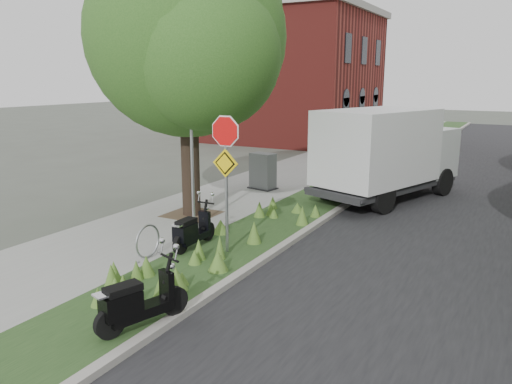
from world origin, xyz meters
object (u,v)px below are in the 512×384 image
Objects in this scene: utility_cabinet at (263,172)px; scooter_near at (133,307)px; scooter_far at (190,234)px; box_truck at (386,150)px; sign_assembly at (226,156)px.

scooter_near is at bearing -73.01° from utility_cabinet.
scooter_near reaches higher than scooter_far.
utility_cabinet is at bearing -167.62° from box_truck.
utility_cabinet is (-1.59, 6.53, 0.25)m from scooter_far.
scooter_near is 1.03× the size of scooter_far.
scooter_near is 3.82m from scooter_far.
scooter_far is 0.26× the size of box_truck.
sign_assembly reaches higher than scooter_far.
box_truck reaches higher than scooter_near.
sign_assembly is 2.52× the size of utility_cabinet.
scooter_near is at bearing -67.23° from scooter_far.
sign_assembly reaches higher than utility_cabinet.
sign_assembly is 2.00× the size of scooter_near.
utility_cabinet is (-3.07, 10.05, 0.23)m from scooter_near.
sign_assembly is 2.04m from scooter_far.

